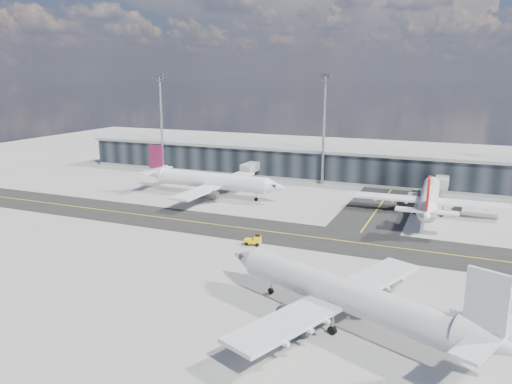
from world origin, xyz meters
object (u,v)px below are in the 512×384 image
service_van (415,193)px  airliner_af (211,181)px  airliner_near (346,295)px  baggage_tug (254,240)px  airliner_redtail (429,198)px

service_van → airliner_af: bearing=-147.3°
airliner_af → airliner_near: (44.49, -50.49, -0.06)m
airliner_af → baggage_tug: bearing=41.7°
airliner_redtail → service_van: (-4.32, 16.37, -2.81)m
airliner_af → airliner_redtail: size_ratio=1.06×
airliner_near → airliner_redtail: bearing=16.8°
airliner_near → airliner_af: bearing=63.7°
baggage_tug → airliner_near: bearing=34.9°
airliner_near → service_van: (0.89, 69.81, -2.95)m
airliner_redtail → baggage_tug: (-25.94, -31.83, -2.68)m
airliner_redtail → airliner_near: airliner_near is taller
airliner_af → service_van: size_ratio=7.09×
airliner_near → baggage_tug: (-20.73, 21.61, -2.82)m
airliner_af → airliner_redtail: airliner_af is taller
airliner_near → baggage_tug: 30.08m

